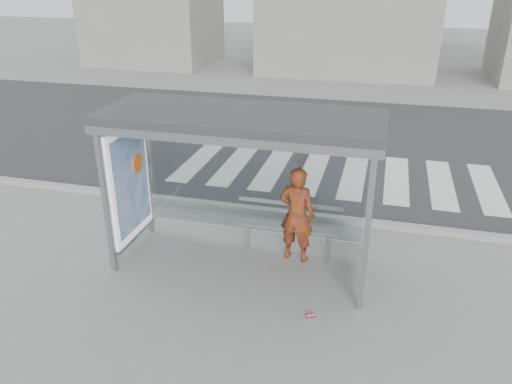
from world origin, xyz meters
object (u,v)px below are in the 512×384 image
Objects in this scene: person at (297,215)px; soda_can at (310,315)px; bench at (288,226)px; bus_shelter at (219,150)px.

soda_can is (0.51, -1.53, -0.81)m from person.
bench is at bearing 112.56° from soda_can.
bus_shelter reaches higher than soda_can.
bus_shelter is 2.34× the size of bench.
person is at bearing 16.73° from bus_shelter.
bench is (1.04, 0.44, -1.43)m from bus_shelter.
soda_can is (1.71, -1.16, -1.95)m from bus_shelter.
person is 0.33m from bench.
bus_shelter is 2.84m from soda_can.
bench is at bearing -17.51° from person.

